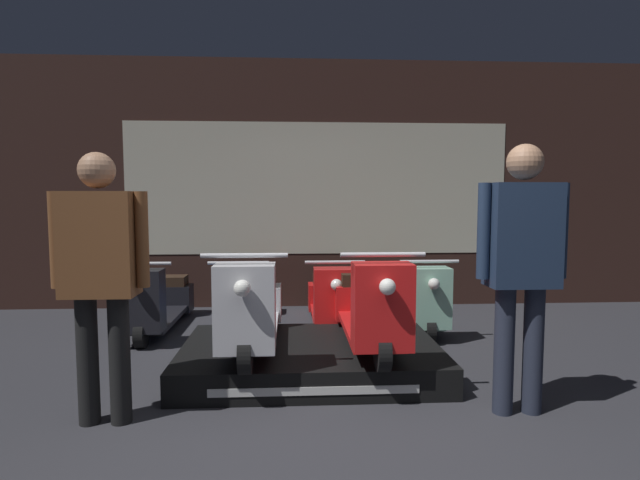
# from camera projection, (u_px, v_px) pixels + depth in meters

# --- Properties ---
(ground_plane) EXTENTS (30.00, 30.00, 0.00)m
(ground_plane) POSITION_uv_depth(u_px,v_px,m) (358.00, 466.00, 2.65)
(ground_plane) COLOR #2D2D33
(shop_wall_back) EXTENTS (8.98, 0.09, 3.20)m
(shop_wall_back) POSITION_uv_depth(u_px,v_px,m) (318.00, 185.00, 6.52)
(shop_wall_back) COLOR #331E19
(shop_wall_back) RESTS_ON ground_plane
(display_platform) EXTENTS (2.08, 1.36, 0.23)m
(display_platform) POSITION_uv_depth(u_px,v_px,m) (311.00, 358.00, 4.09)
(display_platform) COLOR black
(display_platform) RESTS_ON ground_plane
(scooter_display_left) EXTENTS (0.58, 1.69, 0.82)m
(scooter_display_left) POSITION_uv_depth(u_px,v_px,m) (252.00, 309.00, 3.97)
(scooter_display_left) COLOR black
(scooter_display_left) RESTS_ON display_platform
(scooter_display_right) EXTENTS (0.58, 1.69, 0.82)m
(scooter_display_right) POSITION_uv_depth(u_px,v_px,m) (369.00, 308.00, 4.02)
(scooter_display_right) COLOR black
(scooter_display_right) RESTS_ON display_platform
(scooter_backrow_0) EXTENTS (0.58, 1.69, 0.82)m
(scooter_backrow_0) POSITION_uv_depth(u_px,v_px,m) (158.00, 303.00, 5.34)
(scooter_backrow_0) COLOR black
(scooter_backrow_0) RESTS_ON ground_plane
(scooter_backrow_1) EXTENTS (0.58, 1.69, 0.82)m
(scooter_backrow_1) POSITION_uv_depth(u_px,v_px,m) (245.00, 302.00, 5.39)
(scooter_backrow_1) COLOR black
(scooter_backrow_1) RESTS_ON ground_plane
(scooter_backrow_2) EXTENTS (0.58, 1.69, 0.82)m
(scooter_backrow_2) POSITION_uv_depth(u_px,v_px,m) (330.00, 301.00, 5.44)
(scooter_backrow_2) COLOR black
(scooter_backrow_2) RESTS_ON ground_plane
(scooter_backrow_3) EXTENTS (0.58, 1.69, 0.82)m
(scooter_backrow_3) POSITION_uv_depth(u_px,v_px,m) (414.00, 300.00, 5.49)
(scooter_backrow_3) COLOR black
(scooter_backrow_3) RESTS_ON ground_plane
(person_left_browsing) EXTENTS (0.60, 0.25, 1.70)m
(person_left_browsing) POSITION_uv_depth(u_px,v_px,m) (100.00, 265.00, 3.09)
(person_left_browsing) COLOR black
(person_left_browsing) RESTS_ON ground_plane
(person_right_browsing) EXTENTS (0.60, 0.24, 1.77)m
(person_right_browsing) POSITION_uv_depth(u_px,v_px,m) (522.00, 255.00, 3.23)
(person_right_browsing) COLOR #232838
(person_right_browsing) RESTS_ON ground_plane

